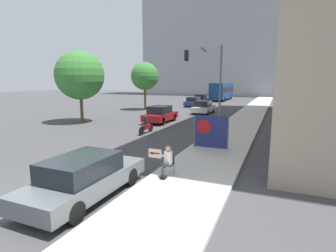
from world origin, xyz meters
TOP-DOWN VIEW (x-y plane):
  - ground_plane at (0.00, 0.00)m, footprint 160.00×160.00m
  - sidewalk_curb at (3.70, 15.00)m, footprint 3.16×90.00m
  - building_backdrop_far at (-2.00, 64.56)m, footprint 52.00×12.00m
  - seated_protester at (2.77, 3.21)m, footprint 1.00×0.77m
  - protest_banner at (3.37, 7.71)m, footprint 1.87×0.06m
  - traffic_light_pole at (1.33, 14.80)m, footprint 2.94×2.70m
  - parked_car_curbside at (0.98, 0.64)m, footprint 1.84×4.61m
  - car_on_road_nearest at (-3.33, 15.89)m, footprint 1.84×4.24m
  - car_on_road_midblock at (-1.48, 23.94)m, footprint 1.82×4.29m
  - car_on_road_distant at (-5.09, 31.61)m, footprint 1.78×4.24m
  - car_on_road_far_lane at (-5.56, 37.30)m, footprint 1.86×4.17m
  - city_bus_on_road at (-3.84, 46.19)m, footprint 2.55×11.42m
  - motorcycle_on_road at (-2.16, 10.87)m, footprint 0.28×2.06m
  - street_tree_near_curb at (-9.99, 13.17)m, footprint 4.34×4.34m
  - street_tree_midblock at (-9.64, 24.89)m, footprint 3.60×3.60m

SIDE VIEW (x-z plane):
  - ground_plane at x=0.00m, z-range 0.00..0.00m
  - sidewalk_curb at x=3.70m, z-range 0.00..0.15m
  - motorcycle_on_road at x=-2.16m, z-range -0.09..1.18m
  - car_on_road_distant at x=-5.09m, z-range 0.00..1.42m
  - parked_car_curbside at x=0.98m, z-range 0.00..1.42m
  - car_on_road_midblock at x=-1.48m, z-range -0.01..1.49m
  - car_on_road_nearest at x=-3.33m, z-range -0.01..1.52m
  - car_on_road_far_lane at x=-5.56m, z-range -0.01..1.52m
  - seated_protester at x=2.77m, z-range 0.18..1.35m
  - protest_banner at x=3.37m, z-range 0.20..2.02m
  - city_bus_on_road at x=-3.84m, z-range 0.25..3.61m
  - street_tree_near_curb at x=-9.99m, z-range 1.03..7.46m
  - street_tree_midblock at x=-9.64m, z-range 1.27..7.44m
  - traffic_light_pole at x=1.33m, z-range 1.21..7.52m
  - building_backdrop_far at x=-2.00m, z-range 0.00..37.70m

